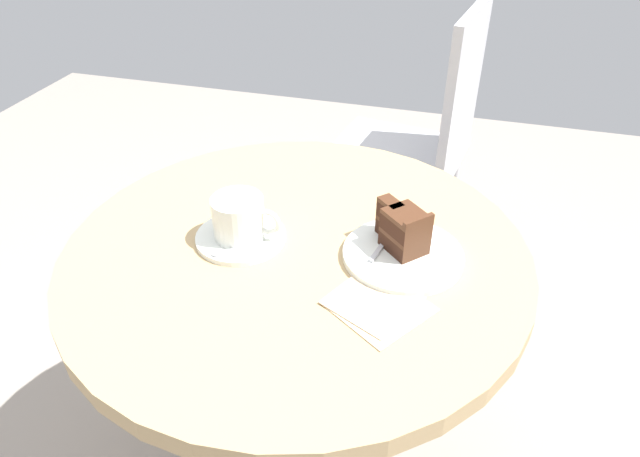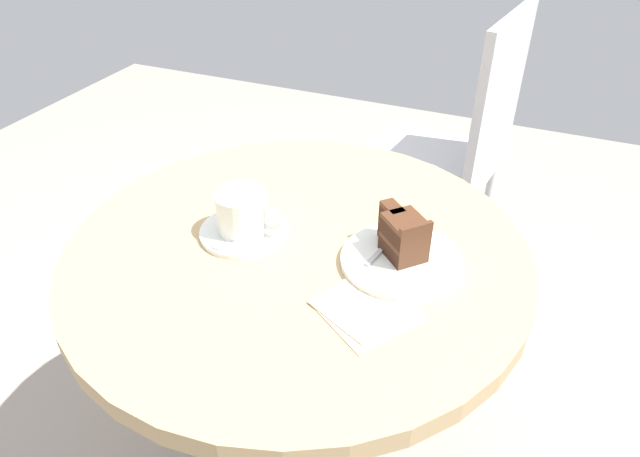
% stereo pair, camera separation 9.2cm
% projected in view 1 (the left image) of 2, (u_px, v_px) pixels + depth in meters
% --- Properties ---
extents(cafe_table, '(0.78, 0.78, 0.69)m').
position_uv_depth(cafe_table, '(297.00, 296.00, 1.02)').
color(cafe_table, tan).
rests_on(cafe_table, ground).
extents(saucer, '(0.15, 0.15, 0.01)m').
position_uv_depth(saucer, '(241.00, 237.00, 0.97)').
color(saucer, silver).
rests_on(saucer, cafe_table).
extents(coffee_cup, '(0.12, 0.09, 0.07)m').
position_uv_depth(coffee_cup, '(239.00, 217.00, 0.94)').
color(coffee_cup, silver).
rests_on(coffee_cup, saucer).
extents(teaspoon, '(0.08, 0.06, 0.00)m').
position_uv_depth(teaspoon, '(233.00, 250.00, 0.92)').
color(teaspoon, '#B7B7BC').
rests_on(teaspoon, saucer).
extents(cake_plate, '(0.20, 0.20, 0.01)m').
position_uv_depth(cake_plate, '(403.00, 255.00, 0.92)').
color(cake_plate, silver).
rests_on(cake_plate, cafe_table).
extents(cake_slice, '(0.10, 0.10, 0.08)m').
position_uv_depth(cake_slice, '(403.00, 229.00, 0.91)').
color(cake_slice, '#381E14').
rests_on(cake_slice, cake_plate).
extents(fork, '(0.04, 0.13, 0.00)m').
position_uv_depth(fork, '(390.00, 234.00, 0.95)').
color(fork, '#B7B7BC').
rests_on(fork, cake_plate).
extents(napkin, '(0.17, 0.17, 0.00)m').
position_uv_depth(napkin, '(377.00, 304.00, 0.83)').
color(napkin, beige).
rests_on(napkin, cafe_table).
extents(cafe_chair, '(0.43, 0.43, 0.90)m').
position_uv_depth(cafe_chair, '(424.00, 136.00, 1.62)').
color(cafe_chair, '#BCBCC1').
rests_on(cafe_chair, ground).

